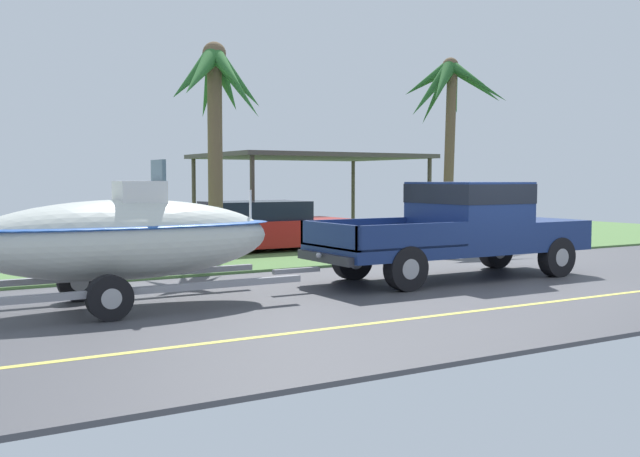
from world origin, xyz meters
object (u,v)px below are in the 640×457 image
pickup_truck_towing (467,225)px  palm_tree_near_right (214,93)px  parked_sedan_near (261,227)px  boat_on_trailer (124,239)px  carport_awning (310,158)px  palm_tree_mid (449,97)px

pickup_truck_towing → palm_tree_near_right: bearing=129.0°
parked_sedan_near → palm_tree_near_right: palm_tree_near_right is taller
boat_on_trailer → parked_sedan_near: (5.60, 6.66, -0.38)m
palm_tree_near_right → parked_sedan_near: bearing=44.8°
palm_tree_near_right → boat_on_trailer: bearing=-127.1°
pickup_truck_towing → carport_awning: bearing=76.5°
pickup_truck_towing → parked_sedan_near: (-1.31, 6.66, -0.39)m
pickup_truck_towing → palm_tree_mid: size_ratio=1.09×
palm_tree_near_right → pickup_truck_towing: bearing=-51.0°
boat_on_trailer → carport_awning: (9.51, 10.82, 1.63)m
boat_on_trailer → palm_tree_near_right: (3.33, 4.41, 2.85)m
parked_sedan_near → boat_on_trailer: bearing=-130.1°
parked_sedan_near → palm_tree_mid: bearing=-9.9°
carport_awning → palm_tree_near_right: size_ratio=1.41×
palm_tree_mid → carport_awning: bearing=108.8°
parked_sedan_near → palm_tree_mid: (5.67, -0.99, 3.70)m
boat_on_trailer → parked_sedan_near: 8.71m
pickup_truck_towing → palm_tree_mid: palm_tree_mid is taller
palm_tree_mid → parked_sedan_near: bearing=170.1°
pickup_truck_towing → boat_on_trailer: boat_on_trailer is taller
pickup_truck_towing → carport_awning: carport_awning is taller
carport_awning → palm_tree_mid: (1.76, -5.14, 1.69)m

